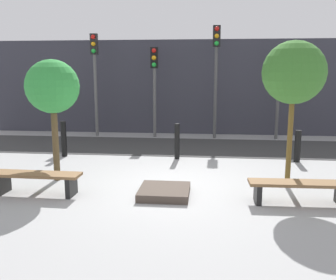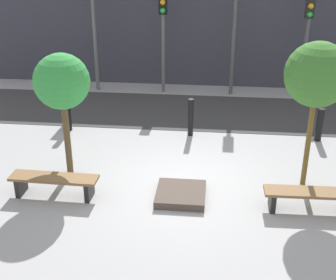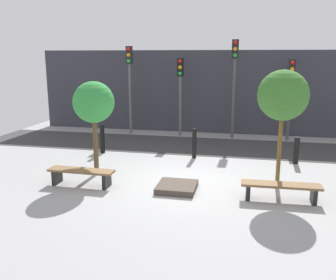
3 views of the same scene
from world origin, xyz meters
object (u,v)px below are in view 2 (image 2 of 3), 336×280
traffic_light_mid_west (163,23)px  bollard_center (320,125)px  tree_behind_right_bench (317,75)px  bollard_left (191,117)px  bench_right (313,196)px  traffic_light_east (308,27)px  planter_bed (181,194)px  traffic_light_mid_east (235,9)px  traffic_light_west (93,11)px  bench_left (54,182)px  tree_behind_left_bench (62,83)px  bollard_far_left (68,112)px

traffic_light_mid_west → bollard_center: bearing=-38.2°
tree_behind_right_bench → bollard_left: 4.11m
bench_right → traffic_light_east: bearing=82.1°
planter_bed → traffic_light_east: (3.48, 6.91, 2.26)m
traffic_light_mid_east → traffic_light_east: size_ratio=1.24×
traffic_light_west → traffic_light_east: bearing=-0.0°
bench_right → bollard_left: size_ratio=1.86×
bench_left → traffic_light_west: 7.54m
traffic_light_east → bench_right: bearing=-96.6°
bollard_center → traffic_light_mid_east: bearing=122.1°
bollard_left → traffic_light_west: bearing=133.9°
bench_left → traffic_light_mid_west: bearing=79.4°
tree_behind_left_bench → bollard_left: (2.66, 2.42, -1.65)m
bollard_left → planter_bed: bearing=-90.0°
bench_right → bollard_left: (-2.66, 3.50, 0.20)m
bollard_far_left → traffic_light_mid_west: bearing=57.9°
bench_left → traffic_light_mid_east: traffic_light_mid_east is taller
traffic_light_east → bench_left: bearing=-130.8°
planter_bed → traffic_light_mid_east: bearing=80.5°
planter_bed → traffic_light_west: traffic_light_west is taller
bench_left → bench_right: (5.32, -0.00, -0.01)m
bench_left → traffic_light_west: bearing=97.9°
traffic_light_west → bollard_center: bearing=-27.6°
bollard_left → traffic_light_mid_west: size_ratio=0.31×
tree_behind_right_bench → bollard_center: 3.27m
tree_behind_left_bench → bollard_center: (6.09, 2.42, -1.72)m
bollard_center → traffic_light_mid_east: traffic_light_mid_east is taller
tree_behind_right_bench → traffic_light_east: traffic_light_east is taller
bench_left → bollard_left: (2.66, 3.50, 0.19)m
traffic_light_mid_east → traffic_light_east: traffic_light_mid_east is taller
planter_bed → traffic_light_mid_east: size_ratio=0.25×
bollard_left → traffic_light_east: (3.48, 3.61, 1.82)m
planter_bed → traffic_light_east: traffic_light_east is taller
bollard_far_left → traffic_light_east: traffic_light_east is taller
bollard_far_left → bench_left: bearing=-77.7°
bench_right → traffic_light_west: size_ratio=0.49×
traffic_light_mid_west → traffic_light_mid_east: (2.32, 0.00, 0.49)m
traffic_light_mid_east → planter_bed: bearing=-99.5°
tree_behind_right_bench → bench_right: bearing=-90.0°
tree_behind_left_bench → traffic_light_mid_west: (1.50, 6.04, 0.20)m
bollard_left → traffic_light_mid_west: (-1.16, 3.61, 1.85)m
planter_bed → tree_behind_left_bench: size_ratio=0.37×
tree_behind_left_bench → bollard_center: 6.77m
planter_bed → traffic_light_mid_west: (-1.16, 6.91, 2.29)m
bollard_far_left → traffic_light_mid_east: bearing=38.2°
bench_right → bollard_center: size_ratio=2.15×
tree_behind_left_bench → traffic_light_west: traffic_light_west is taller
traffic_light_east → bollard_center: bearing=-90.9°
traffic_light_west → planter_bed: bearing=-63.3°
tree_behind_right_bench → bollard_center: tree_behind_right_bench is taller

